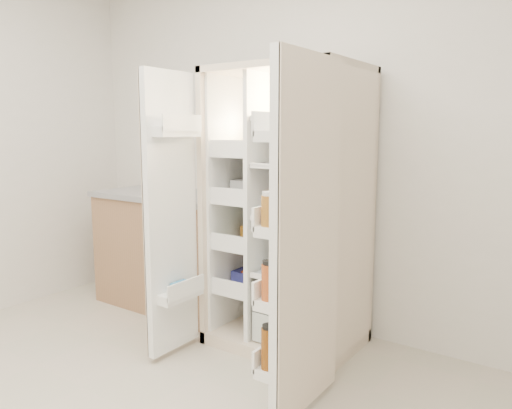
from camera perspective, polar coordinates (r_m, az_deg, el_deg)
The scene contains 5 objects.
wall_back at distance 3.53m, azimuth 4.77°, elevation 7.72°, with size 4.00×0.02×2.70m, color silver.
refrigerator at distance 3.20m, azimuth 4.42°, elevation -3.29°, with size 0.92×0.70×1.80m.
freezer_door at distance 3.02m, azimuth -9.96°, elevation -1.28°, with size 0.15×0.40×1.72m.
fridge_door at distance 2.36m, azimuth 5.58°, elevation -4.57°, with size 0.17×0.58×1.72m.
kitchen_counter at distance 3.98m, azimuth -9.60°, elevation -5.20°, with size 1.27×0.68×0.92m.
Camera 1 is at (1.78, -1.04, 1.40)m, focal length 34.00 mm.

